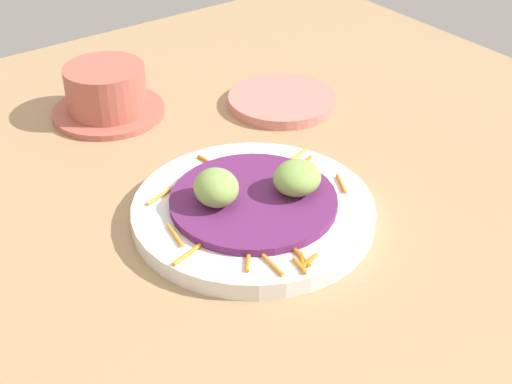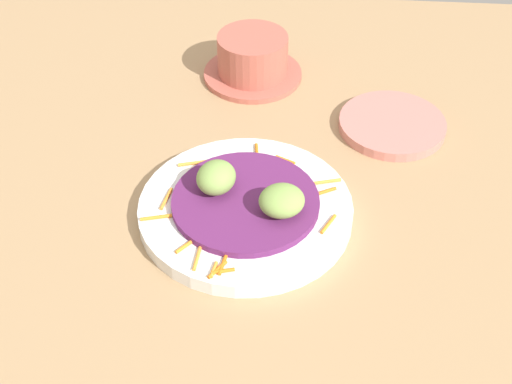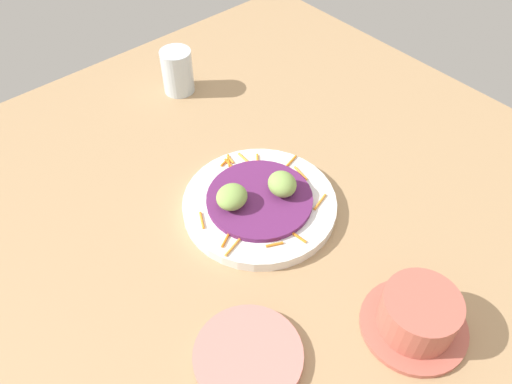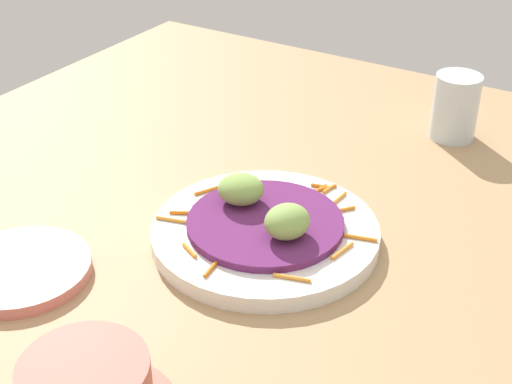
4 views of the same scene
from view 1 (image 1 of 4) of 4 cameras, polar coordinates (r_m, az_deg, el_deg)
The scene contains 8 objects.
table_surface at distance 74.64cm, azimuth -0.21°, elevation -2.75°, with size 110.00×110.00×2.00cm, color tan.
main_plate at distance 73.58cm, azimuth 0.09°, elevation -1.51°, with size 24.77×24.77×1.84cm, color white.
cabbage_bed at distance 72.80cm, azimuth 0.09°, elevation -0.64°, with size 17.01×17.01×0.86cm, color #60235B.
carrot_garnish at distance 71.34cm, azimuth -0.04°, elevation -1.69°, with size 22.55×22.57×0.40cm.
guac_scoop_left at distance 70.85cm, azimuth -3.17°, elevation 0.36°, with size 4.44×5.00×3.52cm, color #84A851.
guac_scoop_center at distance 72.57cm, azimuth 3.27°, elevation 1.14°, with size 5.15×4.74×3.28cm, color #84A851.
side_plate_small at distance 95.43cm, azimuth 2.08°, elevation 7.26°, with size 14.18×14.18×1.32cm, color tan.
terracotta_bowl at distance 93.93cm, azimuth -11.74°, elevation 7.66°, with size 14.33×14.33×6.58cm.
Camera 1 is at (48.27, -35.01, 45.88)cm, focal length 50.55 mm.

